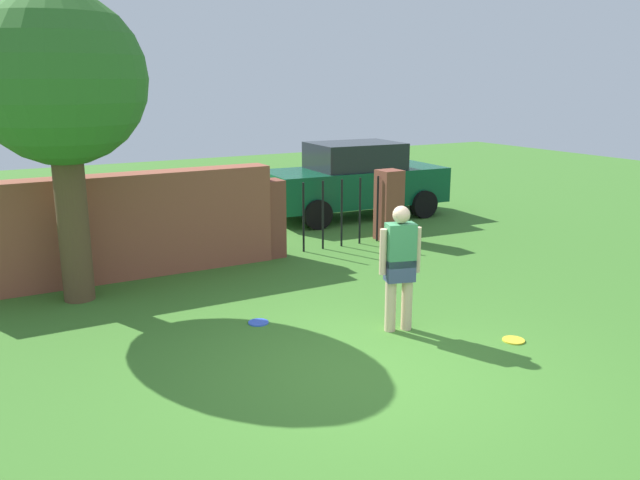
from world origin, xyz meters
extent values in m
plane|color=#3D7528|center=(0.00, 0.00, 0.00)|extent=(40.00, 40.00, 0.00)
cube|color=brown|center=(-1.50, 4.92, 0.84)|extent=(5.00, 0.50, 1.68)
cylinder|color=brown|center=(-2.35, 4.14, 1.25)|extent=(0.43, 0.43, 2.49)
sphere|color=#337028|center=(-2.35, 4.14, 3.13)|extent=(2.34, 2.34, 2.34)
cylinder|color=beige|center=(0.89, 0.90, 0.42)|extent=(0.14, 0.14, 0.85)
cylinder|color=beige|center=(1.10, 0.84, 0.42)|extent=(0.14, 0.14, 0.85)
cube|color=#3F4C72|center=(0.99, 0.87, 0.80)|extent=(0.41, 0.31, 0.28)
cube|color=#3F8C59|center=(0.99, 0.87, 1.12)|extent=(0.41, 0.31, 0.55)
sphere|color=beige|center=(0.99, 0.87, 1.51)|extent=(0.22, 0.22, 0.22)
cylinder|color=beige|center=(0.78, 0.93, 1.05)|extent=(0.09, 0.09, 0.58)
cylinder|color=beige|center=(1.21, 0.81, 1.05)|extent=(0.09, 0.09, 0.58)
cube|color=brown|center=(1.10, 4.92, 0.70)|extent=(0.44, 0.44, 1.40)
cube|color=brown|center=(3.71, 4.92, 0.70)|extent=(0.44, 0.44, 1.40)
cylinder|color=black|center=(1.37, 4.92, 0.65)|extent=(0.04, 0.04, 1.30)
cylinder|color=black|center=(1.79, 4.92, 0.65)|extent=(0.04, 0.04, 1.30)
cylinder|color=black|center=(2.20, 4.92, 0.65)|extent=(0.04, 0.04, 1.30)
cylinder|color=black|center=(2.61, 4.92, 0.65)|extent=(0.04, 0.04, 1.30)
cylinder|color=black|center=(3.02, 4.92, 0.65)|extent=(0.04, 0.04, 1.30)
cylinder|color=black|center=(3.44, 4.92, 0.65)|extent=(0.04, 0.04, 1.30)
cube|color=#0C4C2D|center=(4.34, 7.20, 0.72)|extent=(4.30, 1.97, 0.80)
cube|color=#1E2328|center=(4.34, 7.20, 1.42)|extent=(2.09, 1.63, 0.60)
cylinder|color=black|center=(5.76, 7.96, 0.32)|extent=(0.65, 0.26, 0.64)
cylinder|color=black|center=(5.65, 6.26, 0.32)|extent=(0.65, 0.26, 0.64)
cylinder|color=black|center=(3.04, 8.13, 0.32)|extent=(0.65, 0.26, 0.64)
cylinder|color=black|center=(2.93, 6.44, 0.32)|extent=(0.65, 0.26, 0.64)
cylinder|color=blue|center=(-0.47, 1.97, 0.01)|extent=(0.27, 0.27, 0.02)
cylinder|color=yellow|center=(2.01, -0.13, 0.01)|extent=(0.27, 0.27, 0.02)
camera|label=1|loc=(-3.75, -5.48, 3.13)|focal=36.64mm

